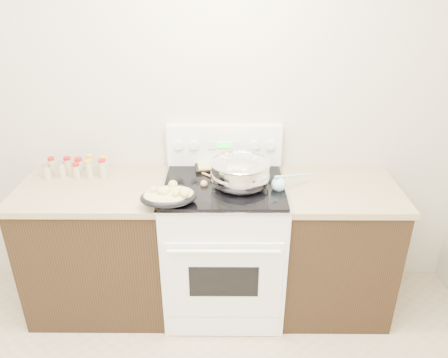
{
  "coord_description": "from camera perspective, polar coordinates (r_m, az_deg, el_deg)",
  "views": [
    {
      "loc": [
        0.36,
        -0.99,
        2.17
      ],
      "look_at": [
        0.35,
        1.37,
        1.0
      ],
      "focal_mm": 35.0,
      "sensor_mm": 36.0,
      "label": 1
    }
  ],
  "objects": [
    {
      "name": "room_shell",
      "position": [
        1.16,
        -18.0,
        1.14
      ],
      "size": [
        4.1,
        3.6,
        2.75
      ],
      "color": "beige",
      "rests_on": "ground"
    },
    {
      "name": "counter_left",
      "position": [
        3.08,
        -15.78,
        -8.46
      ],
      "size": [
        0.93,
        0.67,
        0.92
      ],
      "color": "black",
      "rests_on": "ground"
    },
    {
      "name": "counter_right",
      "position": [
        3.05,
        14.01,
        -8.62
      ],
      "size": [
        0.73,
        0.67,
        0.92
      ],
      "color": "black",
      "rests_on": "ground"
    },
    {
      "name": "kitchen_range",
      "position": [
        2.95,
        0.01,
        -8.45
      ],
      "size": [
        0.78,
        0.73,
        1.22
      ],
      "color": "white",
      "rests_on": "ground"
    },
    {
      "name": "mixing_bowl",
      "position": [
        2.64,
        2.12,
        0.75
      ],
      "size": [
        0.37,
        0.37,
        0.22
      ],
      "color": "silver",
      "rests_on": "kitchen_range"
    },
    {
      "name": "roasting_pan",
      "position": [
        2.49,
        -7.22,
        -2.17
      ],
      "size": [
        0.36,
        0.28,
        0.11
      ],
      "color": "black",
      "rests_on": "kitchen_range"
    },
    {
      "name": "baking_sheet",
      "position": [
        2.96,
        -0.12,
        2.2
      ],
      "size": [
        0.41,
        0.31,
        0.06
      ],
      "color": "black",
      "rests_on": "kitchen_range"
    },
    {
      "name": "wooden_spoon",
      "position": [
        2.71,
        -1.91,
        -0.36
      ],
      "size": [
        0.22,
        0.2,
        0.04
      ],
      "color": "tan",
      "rests_on": "kitchen_range"
    },
    {
      "name": "blue_ladle",
      "position": [
        2.65,
        7.34,
        -0.59
      ],
      "size": [
        0.26,
        0.2,
        0.11
      ],
      "color": "#90CCD7",
      "rests_on": "kitchen_range"
    },
    {
      "name": "spice_jars",
      "position": [
        3.0,
        -18.53,
        1.49
      ],
      "size": [
        0.4,
        0.15,
        0.13
      ],
      "color": "#BFB28C",
      "rests_on": "counter_left"
    }
  ]
}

